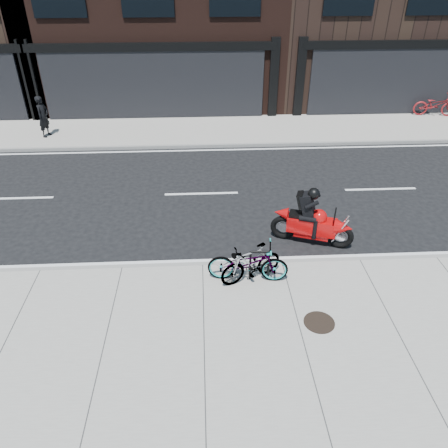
{
  "coord_description": "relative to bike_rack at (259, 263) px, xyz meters",
  "views": [
    {
      "loc": [
        0.07,
        -10.68,
        6.82
      ],
      "look_at": [
        0.57,
        -1.33,
        0.9
      ],
      "focal_mm": 35.0,
      "sensor_mm": 36.0,
      "label": 1
    }
  ],
  "objects": [
    {
      "name": "sidewalk_near",
      "position": [
        -1.33,
        -2.4,
        -0.54
      ],
      "size": [
        60.0,
        6.0,
        0.13
      ],
      "primitive_type": "cube",
      "color": "gray",
      "rests_on": "ground"
    },
    {
      "name": "bicycle_rear",
      "position": [
        -0.2,
        -0.0,
        -0.01
      ],
      "size": [
        1.62,
        1.03,
        0.95
      ],
      "primitive_type": "imported",
      "rotation": [
        0.0,
        0.0,
        5.12
      ],
      "color": "gray",
      "rests_on": "sidewalk_near"
    },
    {
      "name": "sidewalk_far",
      "position": [
        -1.33,
        10.35,
        -0.54
      ],
      "size": [
        60.0,
        3.5,
        0.13
      ],
      "primitive_type": "cube",
      "color": "gray",
      "rests_on": "ground"
    },
    {
      "name": "ground",
      "position": [
        -1.33,
        2.6,
        -0.61
      ],
      "size": [
        120.0,
        120.0,
        0.0
      ],
      "primitive_type": "plane",
      "color": "black",
      "rests_on": "ground"
    },
    {
      "name": "bike_rack",
      "position": [
        0.0,
        0.0,
        0.0
      ],
      "size": [
        0.49,
        0.08,
        0.82
      ],
      "rotation": [
        0.0,
        0.0,
        -0.05
      ],
      "color": "black",
      "rests_on": "sidewalk_near"
    },
    {
      "name": "pedestrian",
      "position": [
        -7.78,
        9.85,
        0.36
      ],
      "size": [
        0.57,
        0.71,
        1.68
      ],
      "primitive_type": "imported",
      "rotation": [
        0.0,
        0.0,
        1.25
      ],
      "color": "black",
      "rests_on": "sidewalk_far"
    },
    {
      "name": "bicycle_front",
      "position": [
        -0.27,
        -0.0,
        0.02
      ],
      "size": [
        1.95,
        0.86,
        0.99
      ],
      "primitive_type": "imported",
      "rotation": [
        0.0,
        0.0,
        1.46
      ],
      "color": "gray",
      "rests_on": "sidewalk_near"
    },
    {
      "name": "manhole_cover",
      "position": [
        1.1,
        -1.52,
        -0.47
      ],
      "size": [
        0.8,
        0.8,
        0.02
      ],
      "primitive_type": "cylinder",
      "rotation": [
        0.0,
        0.0,
        -0.25
      ],
      "color": "black",
      "rests_on": "sidewalk_near"
    },
    {
      "name": "motorcycle",
      "position": [
        1.71,
        1.6,
        0.07
      ],
      "size": [
        2.16,
        1.11,
        1.68
      ],
      "rotation": [
        0.0,
        0.0,
        -0.35
      ],
      "color": "black",
      "rests_on": "ground"
    },
    {
      "name": "bicycle_far",
      "position": [
        9.69,
        11.6,
        0.03
      ],
      "size": [
        2.02,
        0.97,
        1.02
      ],
      "primitive_type": "imported",
      "rotation": [
        0.0,
        0.0,
        1.41
      ],
      "color": "maroon",
      "rests_on": "sidewalk_far"
    }
  ]
}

